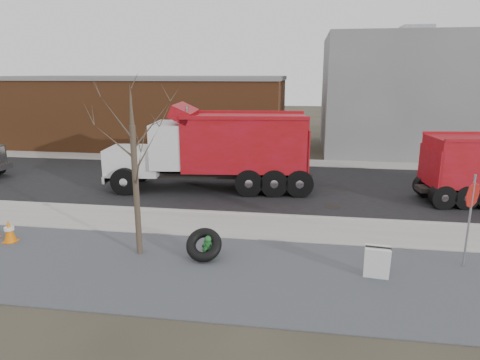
% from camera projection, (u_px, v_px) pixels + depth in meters
% --- Properties ---
extents(ground, '(120.00, 120.00, 0.00)m').
position_uv_depth(ground, '(252.00, 230.00, 15.33)').
color(ground, '#383328').
rests_on(ground, ground).
extents(gravel_verge, '(60.00, 5.00, 0.03)m').
position_uv_depth(gravel_verge, '(237.00, 273.00, 11.97)').
color(gravel_verge, slate).
rests_on(gravel_verge, ground).
extents(sidewalk, '(60.00, 2.50, 0.06)m').
position_uv_depth(sidewalk, '(253.00, 227.00, 15.56)').
color(sidewalk, '#9E9B93').
rests_on(sidewalk, ground).
extents(curb, '(60.00, 0.15, 0.11)m').
position_uv_depth(curb, '(257.00, 215.00, 16.80)').
color(curb, '#9E9B93').
rests_on(curb, ground).
extents(road, '(60.00, 9.40, 0.02)m').
position_uv_depth(road, '(268.00, 185.00, 21.36)').
color(road, black).
rests_on(road, ground).
extents(far_sidewalk, '(60.00, 2.00, 0.06)m').
position_uv_depth(far_sidewalk, '(276.00, 162.00, 26.82)').
color(far_sidewalk, '#9E9B93').
rests_on(far_sidewalk, ground).
extents(building_grey, '(12.00, 10.00, 8.00)m').
position_uv_depth(building_grey, '(410.00, 94.00, 30.28)').
color(building_grey, gray).
rests_on(building_grey, ground).
extents(building_brick, '(20.20, 8.20, 5.30)m').
position_uv_depth(building_brick, '(150.00, 111.00, 32.45)').
color(building_brick, brown).
rests_on(building_brick, ground).
extents(bare_tree, '(3.20, 3.20, 5.20)m').
position_uv_depth(bare_tree, '(134.00, 149.00, 12.50)').
color(bare_tree, '#382D23').
rests_on(bare_tree, ground).
extents(fire_hydrant, '(0.42, 0.42, 0.75)m').
position_uv_depth(fire_hydrant, '(208.00, 248.00, 12.84)').
color(fire_hydrant, '#2A6F2C').
rests_on(fire_hydrant, ground).
extents(truck_tire, '(1.12, 1.00, 0.98)m').
position_uv_depth(truck_tire, '(204.00, 245.00, 12.78)').
color(truck_tire, black).
rests_on(truck_tire, ground).
extents(stop_sign, '(0.56, 0.55, 2.76)m').
position_uv_depth(stop_sign, '(471.00, 205.00, 11.95)').
color(stop_sign, gray).
rests_on(stop_sign, ground).
extents(sandwich_board, '(0.72, 0.50, 0.93)m').
position_uv_depth(sandwich_board, '(377.00, 263.00, 11.54)').
color(sandwich_board, white).
rests_on(sandwich_board, ground).
extents(traffic_cone_near, '(0.41, 0.41, 0.78)m').
position_uv_depth(traffic_cone_near, '(9.00, 231.00, 14.10)').
color(traffic_cone_near, orange).
rests_on(traffic_cone_near, ground).
extents(dump_truck_red_b, '(9.80, 3.70, 4.04)m').
position_uv_depth(dump_truck_red_b, '(217.00, 147.00, 20.19)').
color(dump_truck_red_b, black).
rests_on(dump_truck_red_b, ground).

